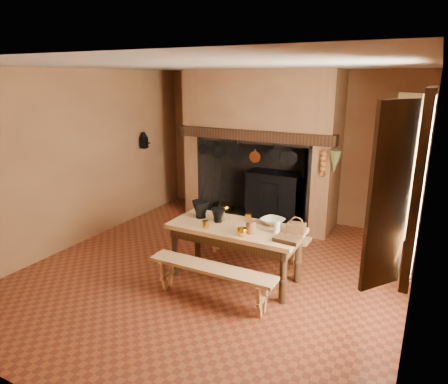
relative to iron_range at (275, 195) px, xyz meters
name	(u,v)px	position (x,y,z in m)	size (l,w,h in m)	color
floor	(215,271)	(0.04, -2.45, -0.48)	(5.50, 5.50, 0.00)	brown
ceiling	(214,65)	(0.04, -2.45, 2.32)	(5.50, 5.50, 0.00)	silver
back_wall	(284,146)	(0.04, 0.30, 0.92)	(5.00, 0.02, 2.80)	brown
wall_left	(79,159)	(-2.46, -2.45, 0.92)	(0.02, 5.50, 2.80)	brown
wall_right	(423,202)	(2.54, -2.45, 0.92)	(0.02, 5.50, 2.80)	brown
wall_front	(34,254)	(0.04, -5.20, 0.92)	(5.00, 0.02, 2.80)	brown
chimney_breast	(261,126)	(-0.26, -0.14, 1.33)	(2.95, 0.96, 2.80)	brown
iron_range	(275,195)	(0.00, 0.00, 0.00)	(1.12, 0.55, 1.60)	black
hearth_pans	(223,210)	(-1.01, -0.23, -0.39)	(0.51, 0.62, 0.20)	gold
hanging_pans	(248,154)	(-0.30, -0.64, 0.88)	(1.92, 0.29, 0.27)	black
onion_string	(323,164)	(1.04, -0.66, 0.85)	(0.12, 0.10, 0.46)	#964D1B
herb_bunch	(335,162)	(1.22, -0.66, 0.90)	(0.20, 0.20, 0.35)	brown
window	(408,181)	(2.39, -2.85, 1.22)	(0.39, 1.75, 1.76)	white
wall_coffee_mill	(144,139)	(-2.38, -0.90, 1.03)	(0.23, 0.16, 0.31)	black
work_table	(236,234)	(0.38, -2.49, 0.16)	(1.76, 0.78, 0.76)	tan
bench_front	(212,275)	(0.38, -3.14, -0.14)	(1.64, 0.29, 0.46)	tan
bench_back	(255,238)	(0.38, -1.82, -0.14)	(1.64, 0.29, 0.46)	tan
mortar_large	(201,208)	(-0.19, -2.42, 0.42)	(0.24, 0.24, 0.41)	black
mortar_small	(218,215)	(0.10, -2.46, 0.39)	(0.19, 0.19, 0.32)	black
coffee_grinder	(219,216)	(0.09, -2.41, 0.35)	(0.16, 0.13, 0.17)	#3D2813
brass_mug_a	(205,224)	(0.06, -2.74, 0.33)	(0.09, 0.09, 0.10)	gold
brass_mug_b	(248,217)	(0.45, -2.23, 0.33)	(0.09, 0.09, 0.10)	gold
mixing_bowl	(273,221)	(0.79, -2.19, 0.32)	(0.30, 0.30, 0.07)	#B5AD8B
stoneware_crock	(251,227)	(0.66, -2.62, 0.36)	(0.13, 0.13, 0.16)	#532E1E
glass_jar	(276,227)	(0.95, -2.47, 0.36)	(0.09, 0.09, 0.16)	beige
wicker_basket	(296,228)	(1.17, -2.35, 0.35)	(0.23, 0.18, 0.21)	#472615
wooden_tray	(288,239)	(1.17, -2.66, 0.31)	(0.31, 0.22, 0.05)	#3D2813
brass_cup	(242,232)	(0.60, -2.75, 0.33)	(0.13, 0.13, 0.10)	gold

